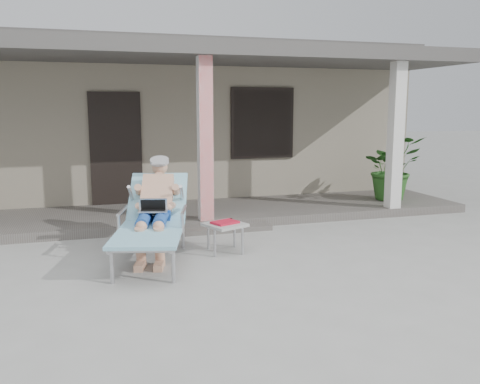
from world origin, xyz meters
name	(u,v)px	position (x,y,z in m)	size (l,w,h in m)	color
ground	(245,267)	(0.00, 0.00, 0.00)	(60.00, 60.00, 0.00)	#9E9E99
house	(165,120)	(0.00, 6.50, 1.67)	(10.40, 5.40, 3.30)	gray
porch_deck	(195,214)	(0.00, 3.00, 0.07)	(10.00, 2.00, 0.15)	#605B56
porch_overhang	(194,58)	(0.00, 2.95, 2.79)	(10.00, 2.30, 2.85)	silver
porch_step	(210,230)	(0.00, 1.85, 0.04)	(2.00, 0.30, 0.07)	#605B56
lounger	(153,194)	(-1.01, 0.78, 0.85)	(1.28, 2.19, 1.37)	#B7B7BC
side_table	(225,226)	(-0.06, 0.74, 0.36)	(0.63, 0.63, 0.43)	#A1A19D
potted_palm	(392,168)	(3.94, 2.90, 0.78)	(1.13, 0.98, 1.26)	#26591E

